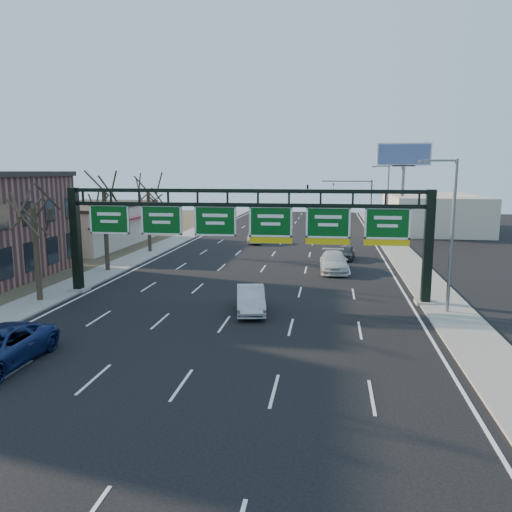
# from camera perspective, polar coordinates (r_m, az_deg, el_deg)

# --- Properties ---
(ground) EXTENTS (160.00, 160.00, 0.00)m
(ground) POSITION_cam_1_polar(r_m,az_deg,el_deg) (25.88, -4.59, -9.07)
(ground) COLOR black
(ground) RESTS_ON ground
(sidewalk_left) EXTENTS (3.00, 120.00, 0.12)m
(sidewalk_left) POSITION_cam_1_polar(r_m,az_deg,el_deg) (48.29, -14.08, -0.46)
(sidewalk_left) COLOR gray
(sidewalk_left) RESTS_ON ground
(sidewalk_right) EXTENTS (3.00, 120.00, 0.12)m
(sidewalk_right) POSITION_cam_1_polar(r_m,az_deg,el_deg) (45.20, 17.48, -1.29)
(sidewalk_right) COLOR gray
(sidewalk_right) RESTS_ON ground
(dirt_strip_left) EXTENTS (21.00, 120.00, 0.06)m
(dirt_strip_left) POSITION_cam_1_polar(r_m,az_deg,el_deg) (54.14, -26.09, -0.12)
(dirt_strip_left) COLOR #473D2B
(dirt_strip_left) RESTS_ON ground
(lane_markings) EXTENTS (21.60, 120.00, 0.01)m
(lane_markings) POSITION_cam_1_polar(r_m,az_deg,el_deg) (44.99, 1.16, -0.96)
(lane_markings) COLOR white
(lane_markings) RESTS_ON ground
(sign_gantry) EXTENTS (24.60, 1.20, 7.20)m
(sign_gantry) POSITION_cam_1_polar(r_m,az_deg,el_deg) (32.54, -1.24, 3.19)
(sign_gantry) COLOR black
(sign_gantry) RESTS_ON ground
(cream_strip) EXTENTS (10.90, 18.40, 4.70)m
(cream_strip) POSITION_cam_1_polar(r_m,az_deg,el_deg) (59.71, -18.59, 3.45)
(cream_strip) COLOR beige
(cream_strip) RESTS_ON ground
(building_right_distant) EXTENTS (12.00, 20.00, 5.00)m
(building_right_distant) POSITION_cam_1_polar(r_m,az_deg,el_deg) (75.47, 19.52, 4.70)
(building_right_distant) COLOR beige
(building_right_distant) RESTS_ON ground
(tree_gantry) EXTENTS (3.60, 3.60, 8.48)m
(tree_gantry) POSITION_cam_1_polar(r_m,az_deg,el_deg) (34.27, -24.23, 6.84)
(tree_gantry) COLOR #30241A
(tree_gantry) RESTS_ON sidewalk_left
(tree_mid) EXTENTS (3.60, 3.60, 9.24)m
(tree_mid) POSITION_cam_1_polar(r_m,az_deg,el_deg) (43.02, -17.07, 8.65)
(tree_mid) COLOR #30241A
(tree_mid) RESTS_ON sidewalk_left
(tree_far) EXTENTS (3.60, 3.60, 8.86)m
(tree_far) POSITION_cam_1_polar(r_m,az_deg,el_deg) (52.23, -12.30, 8.55)
(tree_far) COLOR #30241A
(tree_far) RESTS_ON sidewalk_left
(streetlight_near) EXTENTS (2.15, 0.22, 9.00)m
(streetlight_near) POSITION_cam_1_polar(r_m,az_deg,el_deg) (30.80, 21.30, 3.01)
(streetlight_near) COLOR slate
(streetlight_near) RESTS_ON sidewalk_right
(streetlight_far) EXTENTS (2.15, 0.22, 9.00)m
(streetlight_far) POSITION_cam_1_polar(r_m,az_deg,el_deg) (64.31, 14.69, 6.48)
(streetlight_far) COLOR slate
(streetlight_far) RESTS_ON sidewalk_right
(billboard_right) EXTENTS (7.00, 0.50, 12.00)m
(billboard_right) POSITION_cam_1_polar(r_m,az_deg,el_deg) (69.48, 16.50, 9.90)
(billboard_right) COLOR slate
(billboard_right) RESTS_ON ground
(traffic_signal_mast) EXTENTS (10.16, 0.54, 7.00)m
(traffic_signal_mast) POSITION_cam_1_polar(r_m,az_deg,el_deg) (78.91, 8.62, 7.51)
(traffic_signal_mast) COLOR black
(traffic_signal_mast) RESTS_ON ground
(car_silver_sedan) EXTENTS (2.47, 4.88, 1.54)m
(car_silver_sedan) POSITION_cam_1_polar(r_m,az_deg,el_deg) (29.78, -0.61, -4.98)
(car_silver_sedan) COLOR #A0A1A5
(car_silver_sedan) RESTS_ON ground
(car_white_wagon) EXTENTS (2.49, 5.70, 1.63)m
(car_white_wagon) POSITION_cam_1_polar(r_m,az_deg,el_deg) (42.25, 8.89, -0.66)
(car_white_wagon) COLOR silver
(car_white_wagon) RESTS_ON ground
(car_grey_far) EXTENTS (2.05, 4.08, 1.33)m
(car_grey_far) POSITION_cam_1_polar(r_m,az_deg,el_deg) (48.32, 10.19, 0.42)
(car_grey_far) COLOR #383B3D
(car_grey_far) RESTS_ON ground
(car_silver_distant) EXTENTS (1.78, 4.66, 1.51)m
(car_silver_distant) POSITION_cam_1_polar(r_m,az_deg,el_deg) (58.45, 0.02, 2.24)
(car_silver_distant) COLOR silver
(car_silver_distant) RESTS_ON ground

